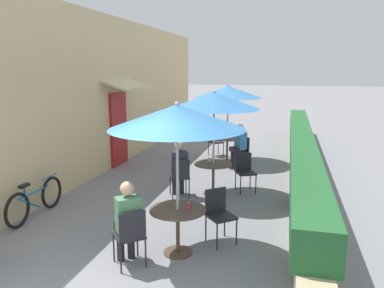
{
  "coord_description": "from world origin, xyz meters",
  "views": [
    {
      "loc": [
        2.35,
        -3.35,
        2.78
      ],
      "look_at": [
        0.15,
        5.16,
        1.0
      ],
      "focal_mm": 35.0,
      "sensor_mm": 36.0,
      "label": 1
    }
  ],
  "objects_px": {
    "seated_patron_far_left": "(239,144)",
    "seated_patron_near_right": "(128,219)",
    "coffee_cup_mid": "(209,160)",
    "patio_umbrella_mid": "(214,101)",
    "cafe_chair_near_left": "(219,211)",
    "cafe_chair_mid_right": "(245,169)",
    "patio_table_far": "(227,144)",
    "seated_patron_mid_left": "(179,166)",
    "patio_table_mid": "(213,171)",
    "cafe_chair_far_left": "(242,149)",
    "cafe_chair_mid_left": "(180,175)",
    "cafe_chair_near_right": "(130,233)",
    "cafe_chair_far_right": "(214,140)",
    "patio_umbrella_far": "(228,92)",
    "patio_table_near": "(178,220)",
    "patio_umbrella_near": "(177,117)",
    "coffee_cup_near": "(189,205)",
    "coffee_cup_far": "(228,136)",
    "bicycle_leaning": "(35,200)"
  },
  "relations": [
    {
      "from": "patio_table_near",
      "to": "seated_patron_far_left",
      "type": "relative_size",
      "value": 0.68
    },
    {
      "from": "cafe_chair_near_left",
      "to": "patio_table_mid",
      "type": "relative_size",
      "value": 1.02
    },
    {
      "from": "seated_patron_near_right",
      "to": "cafe_chair_far_left",
      "type": "xyz_separation_m",
      "value": [
        0.91,
        5.86,
        -0.17
      ]
    },
    {
      "from": "cafe_chair_far_right",
      "to": "coffee_cup_far",
      "type": "relative_size",
      "value": 9.67
    },
    {
      "from": "patio_table_near",
      "to": "seated_patron_far_left",
      "type": "distance_m",
      "value": 5.32
    },
    {
      "from": "seated_patron_near_right",
      "to": "patio_table_far",
      "type": "height_order",
      "value": "seated_patron_near_right"
    },
    {
      "from": "coffee_cup_mid",
      "to": "coffee_cup_far",
      "type": "height_order",
      "value": "same"
    },
    {
      "from": "seated_patron_far_left",
      "to": "cafe_chair_far_right",
      "type": "xyz_separation_m",
      "value": [
        -0.96,
        1.19,
        -0.17
      ]
    },
    {
      "from": "cafe_chair_far_right",
      "to": "coffee_cup_far",
      "type": "height_order",
      "value": "cafe_chair_far_right"
    },
    {
      "from": "cafe_chair_far_right",
      "to": "patio_umbrella_near",
      "type": "bearing_deg",
      "value": -30.73
    },
    {
      "from": "patio_table_near",
      "to": "patio_umbrella_near",
      "type": "bearing_deg",
      "value": 63.43
    },
    {
      "from": "seated_patron_far_left",
      "to": "bicycle_leaning",
      "type": "bearing_deg",
      "value": 107.84
    },
    {
      "from": "patio_table_mid",
      "to": "cafe_chair_mid_left",
      "type": "relative_size",
      "value": 0.98
    },
    {
      "from": "patio_table_mid",
      "to": "cafe_chair_far_left",
      "type": "bearing_deg",
      "value": 82.67
    },
    {
      "from": "cafe_chair_near_left",
      "to": "patio_umbrella_mid",
      "type": "bearing_deg",
      "value": -117.76
    },
    {
      "from": "patio_umbrella_far",
      "to": "cafe_chair_near_right",
      "type": "bearing_deg",
      "value": -92.72
    },
    {
      "from": "patio_table_near",
      "to": "patio_table_mid",
      "type": "bearing_deg",
      "value": 90.42
    },
    {
      "from": "patio_umbrella_far",
      "to": "seated_patron_far_left",
      "type": "bearing_deg",
      "value": -55.44
    },
    {
      "from": "seated_patron_near_right",
      "to": "seated_patron_far_left",
      "type": "bearing_deg",
      "value": 40.68
    },
    {
      "from": "coffee_cup_mid",
      "to": "seated_patron_far_left",
      "type": "distance_m",
      "value": 2.39
    },
    {
      "from": "cafe_chair_near_right",
      "to": "seated_patron_far_left",
      "type": "bearing_deg",
      "value": 41.5
    },
    {
      "from": "cafe_chair_near_right",
      "to": "cafe_chair_mid_right",
      "type": "relative_size",
      "value": 1.0
    },
    {
      "from": "cafe_chair_near_right",
      "to": "patio_table_mid",
      "type": "relative_size",
      "value": 1.02
    },
    {
      "from": "seated_patron_near_right",
      "to": "cafe_chair_far_left",
      "type": "distance_m",
      "value": 5.93
    },
    {
      "from": "cafe_chair_near_left",
      "to": "cafe_chair_mid_left",
      "type": "height_order",
      "value": "same"
    },
    {
      "from": "seated_patron_far_left",
      "to": "cafe_chair_far_right",
      "type": "height_order",
      "value": "seated_patron_far_left"
    },
    {
      "from": "cafe_chair_mid_left",
      "to": "cafe_chair_far_left",
      "type": "xyz_separation_m",
      "value": [
        0.98,
        2.96,
        0.0
      ]
    },
    {
      "from": "cafe_chair_near_left",
      "to": "patio_umbrella_far",
      "type": "relative_size",
      "value": 0.37
    },
    {
      "from": "patio_table_near",
      "to": "cafe_chair_near_left",
      "type": "xyz_separation_m",
      "value": [
        0.52,
        0.56,
        -0.02
      ]
    },
    {
      "from": "patio_umbrella_far",
      "to": "cafe_chair_far_left",
      "type": "distance_m",
      "value": 1.76
    },
    {
      "from": "coffee_cup_mid",
      "to": "bicycle_leaning",
      "type": "distance_m",
      "value": 3.69
    },
    {
      "from": "seated_patron_far_left",
      "to": "patio_umbrella_mid",
      "type": "bearing_deg",
      "value": 137.29
    },
    {
      "from": "cafe_chair_mid_left",
      "to": "seated_patron_mid_left",
      "type": "bearing_deg",
      "value": 90.0
    },
    {
      "from": "patio_umbrella_mid",
      "to": "patio_umbrella_far",
      "type": "bearing_deg",
      "value": 93.58
    },
    {
      "from": "patio_table_far",
      "to": "coffee_cup_far",
      "type": "relative_size",
      "value": 9.45
    },
    {
      "from": "coffee_cup_mid",
      "to": "coffee_cup_near",
      "type": "bearing_deg",
      "value": -84.21
    },
    {
      "from": "cafe_chair_mid_right",
      "to": "seated_patron_mid_left",
      "type": "bearing_deg",
      "value": 1.54
    },
    {
      "from": "cafe_chair_near_left",
      "to": "coffee_cup_mid",
      "type": "bearing_deg",
      "value": -115.75
    },
    {
      "from": "seated_patron_mid_left",
      "to": "cafe_chair_mid_right",
      "type": "distance_m",
      "value": 1.54
    },
    {
      "from": "coffee_cup_near",
      "to": "seated_patron_far_left",
      "type": "xyz_separation_m",
      "value": [
        0.07,
        5.25,
        -0.07
      ]
    },
    {
      "from": "coffee_cup_near",
      "to": "seated_patron_mid_left",
      "type": "xyz_separation_m",
      "value": [
        -0.88,
        2.45,
        -0.07
      ]
    },
    {
      "from": "patio_umbrella_mid",
      "to": "seated_patron_mid_left",
      "type": "distance_m",
      "value": 1.61
    },
    {
      "from": "patio_umbrella_near",
      "to": "patio_umbrella_mid",
      "type": "bearing_deg",
      "value": 90.42
    },
    {
      "from": "patio_table_mid",
      "to": "seated_patron_far_left",
      "type": "distance_m",
      "value": 2.5
    },
    {
      "from": "patio_umbrella_near",
      "to": "patio_table_mid",
      "type": "xyz_separation_m",
      "value": [
        -0.02,
        2.83,
        -1.56
      ]
    },
    {
      "from": "seated_patron_far_left",
      "to": "seated_patron_near_right",
      "type": "bearing_deg",
      "value": 134.76
    },
    {
      "from": "patio_umbrella_mid",
      "to": "coffee_cup_mid",
      "type": "relative_size",
      "value": 25.83
    },
    {
      "from": "cafe_chair_near_right",
      "to": "patio_umbrella_mid",
      "type": "relative_size",
      "value": 0.37
    },
    {
      "from": "patio_table_near",
      "to": "cafe_chair_mid_left",
      "type": "relative_size",
      "value": 0.98
    },
    {
      "from": "cafe_chair_near_left",
      "to": "cafe_chair_mid_right",
      "type": "relative_size",
      "value": 1.0
    }
  ]
}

